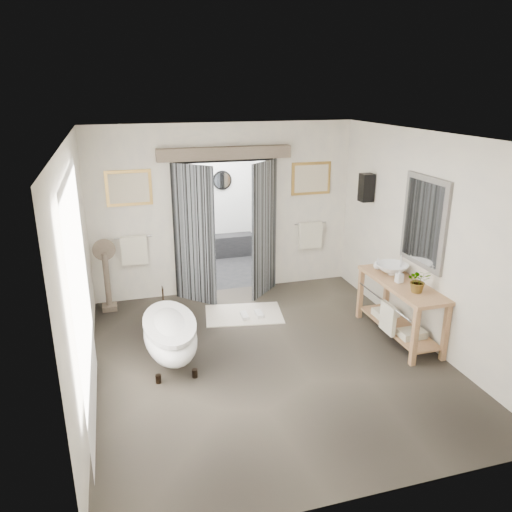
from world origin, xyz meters
name	(u,v)px	position (x,y,z in m)	size (l,w,h in m)	color
ground_plane	(269,358)	(0.00, 0.00, 0.00)	(5.00, 5.00, 0.00)	#50483C
room_shell	(270,227)	(-0.04, -0.13, 1.86)	(4.52, 5.02, 2.91)	beige
shower_room	(209,220)	(0.00, 3.99, 0.91)	(2.22, 2.01, 2.51)	#282829
back_wall_dressing	(227,206)	(0.00, 2.32, 1.56)	(3.82, 0.69, 2.52)	black
clawfoot_tub	(170,334)	(-1.25, 0.37, 0.36)	(0.68, 1.53, 0.75)	black
vanity	(399,305)	(1.95, 0.05, 0.51)	(0.57, 1.60, 0.85)	tan
pedestal_mirror	(107,280)	(-2.02, 2.20, 0.51)	(0.35, 0.23, 1.20)	brown
rug	(244,314)	(0.03, 1.40, 0.01)	(1.20, 0.80, 0.01)	silver
slippers	(252,315)	(0.13, 1.28, 0.04)	(0.35, 0.26, 0.05)	silver
basin	(392,269)	(1.99, 0.37, 0.93)	(0.47, 0.47, 0.16)	white
plant	(419,281)	(1.97, -0.31, 1.01)	(0.29, 0.26, 0.33)	gray
soap_bottle_a	(399,276)	(1.93, 0.07, 0.95)	(0.09, 0.09, 0.20)	gray
soap_bottle_b	(378,264)	(1.91, 0.64, 0.93)	(0.13, 0.13, 0.16)	gray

